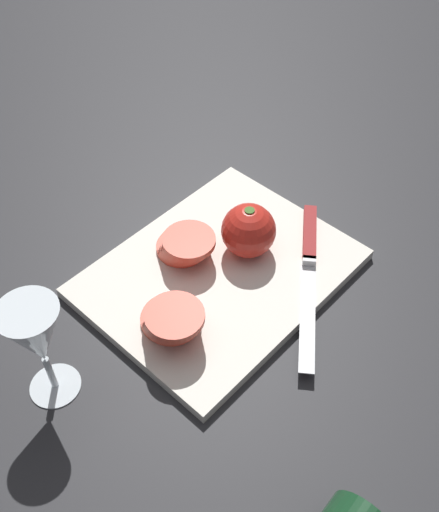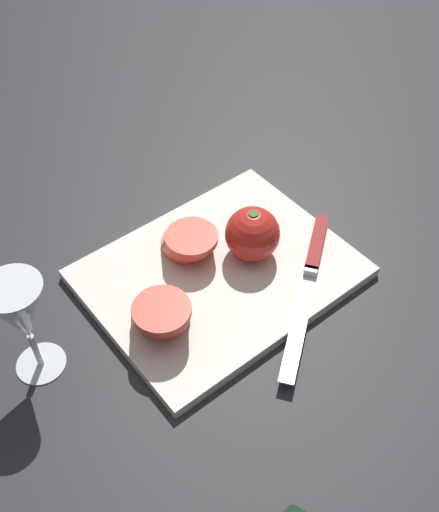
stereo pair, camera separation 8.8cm
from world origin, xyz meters
name	(u,v)px [view 1 (the left image)]	position (x,y,z in m)	size (l,w,h in m)	color
ground_plane	(237,280)	(0.00, 0.00, 0.00)	(3.00, 3.00, 0.00)	#28282B
cutting_board	(220,273)	(0.01, -0.02, 0.01)	(0.38, 0.30, 0.02)	silver
wine_glass	(37,339)	(0.30, -0.05, 0.11)	(0.07, 0.07, 0.16)	silver
whole_tomato	(249,231)	(-0.05, -0.02, 0.06)	(0.08, 0.08, 0.08)	red
knife	(309,250)	(-0.11, 0.05, 0.02)	(0.26, 0.20, 0.01)	silver
tomato_slice_stack_near	(172,318)	(0.14, 0.00, 0.04)	(0.09, 0.11, 0.05)	#DB4C38
tomato_slice_stack_far	(185,244)	(0.03, -0.08, 0.04)	(0.09, 0.10, 0.05)	#DB4C38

